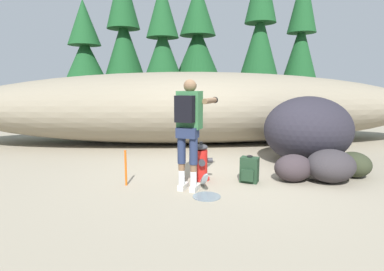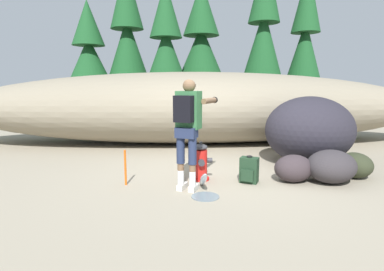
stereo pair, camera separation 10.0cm
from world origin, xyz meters
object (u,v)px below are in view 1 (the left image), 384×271
(boulder_outlier, at_px, (353,164))
(boulder_mid, at_px, (331,166))
(fire_hydrant, at_px, (201,162))
(boulder_large, at_px, (308,130))
(survey_stake, at_px, (126,168))
(spare_backpack, at_px, (249,170))
(boulder_small, at_px, (293,168))
(utility_worker, at_px, (189,121))

(boulder_outlier, bearing_deg, boulder_mid, -155.30)
(fire_hydrant, distance_m, boulder_large, 2.70)
(boulder_large, distance_m, survey_stake, 3.96)
(boulder_mid, height_order, boulder_outlier, boulder_mid)
(spare_backpack, height_order, boulder_large, boulder_large)
(boulder_large, bearing_deg, survey_stake, -160.04)
(boulder_mid, relative_size, boulder_outlier, 1.38)
(spare_backpack, xyz_separation_m, boulder_large, (1.60, 1.32, 0.50))
(fire_hydrant, xyz_separation_m, boulder_large, (2.42, 1.12, 0.40))
(boulder_large, bearing_deg, boulder_mid, -97.54)
(boulder_mid, bearing_deg, survey_stake, 179.36)
(spare_backpack, xyz_separation_m, boulder_mid, (1.42, -0.06, 0.07))
(fire_hydrant, height_order, boulder_outlier, fire_hydrant)
(fire_hydrant, relative_size, survey_stake, 1.15)
(fire_hydrant, height_order, boulder_mid, fire_hydrant)
(boulder_outlier, xyz_separation_m, survey_stake, (-4.09, -0.23, 0.07))
(boulder_large, distance_m, boulder_mid, 1.46)
(fire_hydrant, bearing_deg, survey_stake, -169.95)
(boulder_mid, xyz_separation_m, boulder_small, (-0.63, 0.07, -0.05))
(utility_worker, distance_m, survey_stake, 1.36)
(fire_hydrant, bearing_deg, boulder_mid, -6.79)
(fire_hydrant, relative_size, boulder_large, 0.35)
(fire_hydrant, distance_m, boulder_outlier, 2.81)
(boulder_outlier, distance_m, survey_stake, 4.10)
(boulder_mid, bearing_deg, utility_worker, -174.34)
(boulder_outlier, bearing_deg, utility_worker, -170.51)
(fire_hydrant, xyz_separation_m, boulder_small, (1.61, -0.19, -0.08))
(boulder_small, distance_m, survey_stake, 2.89)
(boulder_small, relative_size, survey_stake, 1.16)
(fire_hydrant, height_order, boulder_small, fire_hydrant)
(boulder_large, height_order, boulder_outlier, boulder_large)
(fire_hydrant, xyz_separation_m, spare_backpack, (0.82, -0.20, -0.10))
(utility_worker, height_order, boulder_small, utility_worker)
(boulder_large, xyz_separation_m, survey_stake, (-3.70, -1.35, -0.42))
(boulder_outlier, bearing_deg, spare_backpack, -174.19)
(fire_hydrant, relative_size, boulder_small, 0.99)
(fire_hydrant, relative_size, boulder_mid, 0.76)
(boulder_large, relative_size, boulder_outlier, 2.96)
(boulder_small, bearing_deg, utility_worker, -170.16)
(boulder_large, xyz_separation_m, boulder_mid, (-0.18, -1.38, -0.44))
(utility_worker, relative_size, survey_stake, 2.92)
(boulder_small, distance_m, boulder_outlier, 1.22)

